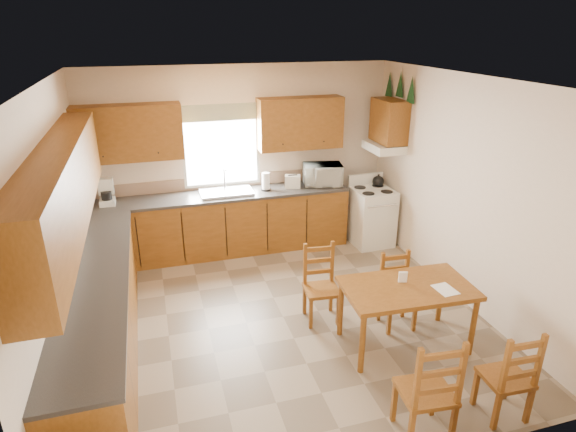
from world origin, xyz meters
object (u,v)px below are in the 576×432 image
object	(u,v)px
chair_near_left	(507,372)
chair_far_right	(398,292)
chair_far_left	(322,285)
stove	(371,217)
dining_table	(405,316)
microwave	(323,175)
chair_near_right	(426,385)

from	to	relation	value
chair_near_left	chair_far_right	bearing A→B (deg)	-78.00
chair_near_left	chair_far_left	distance (m)	2.09
stove	chair_far_left	world-z (taller)	chair_far_left
dining_table	chair_near_left	bearing A→B (deg)	-70.55
chair_near_left	chair_far_left	xyz separation A→B (m)	(-1.01, 1.83, 0.00)
stove	microwave	distance (m)	1.01
chair_far_left	chair_far_right	bearing A→B (deg)	-19.95
stove	chair_near_right	xyz separation A→B (m)	(-1.24, -3.59, 0.07)
stove	dining_table	world-z (taller)	stove
chair_near_right	chair_far_left	size ratio (longest dim) A/B	1.10
microwave	chair_far_right	world-z (taller)	microwave
microwave	chair_far_left	bearing A→B (deg)	-98.85
chair_near_right	chair_far_left	world-z (taller)	chair_near_right
chair_near_right	chair_far_left	xyz separation A→B (m)	(-0.23, 1.83, -0.05)
microwave	chair_near_right	bearing A→B (deg)	-86.59
microwave	chair_far_left	distance (m)	2.34
chair_near_left	chair_near_right	world-z (taller)	chair_near_right
stove	chair_far_right	world-z (taller)	chair_far_right
microwave	dining_table	size ratio (longest dim) A/B	0.40
dining_table	chair_far_left	xyz separation A→B (m)	(-0.68, 0.69, 0.10)
dining_table	chair_near_right	world-z (taller)	chair_near_right
chair_far_left	chair_far_right	xyz separation A→B (m)	(0.78, -0.36, -0.02)
chair_far_right	microwave	bearing A→B (deg)	93.27
chair_far_left	chair_far_right	size ratio (longest dim) A/B	1.05
dining_table	chair_far_left	distance (m)	0.98
chair_near_right	chair_far_left	distance (m)	1.84
chair_far_left	microwave	bearing A→B (deg)	74.87
dining_table	chair_far_left	size ratio (longest dim) A/B	1.46
dining_table	chair_near_right	distance (m)	1.23
stove	dining_table	xyz separation A→B (m)	(-0.78, -2.46, -0.08)
dining_table	chair_far_left	bearing A→B (deg)	137.84
microwave	chair_far_right	distance (m)	2.56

